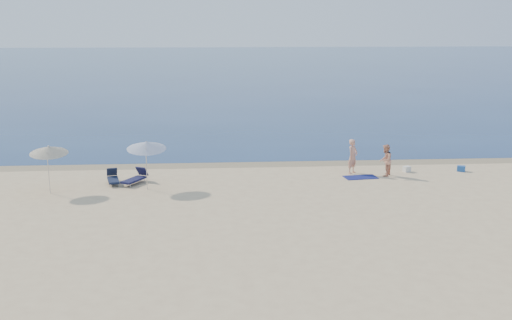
{
  "coord_description": "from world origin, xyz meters",
  "views": [
    {
      "loc": [
        -5.27,
        -16.49,
        8.14
      ],
      "look_at": [
        -2.88,
        16.0,
        1.0
      ],
      "focal_mm": 45.0,
      "sensor_mm": 36.0,
      "label": 1
    }
  ],
  "objects": [
    {
      "name": "person_left",
      "position": [
        2.41,
        16.82,
        0.94
      ],
      "size": [
        0.8,
        0.8,
        1.87
      ],
      "primitive_type": "imported",
      "rotation": [
        0.0,
        0.0,
        0.8
      ],
      "color": "tan",
      "rests_on": "ground"
    },
    {
      "name": "lounger_right",
      "position": [
        -9.08,
        15.41,
        0.28
      ],
      "size": [
        1.31,
        1.78,
        0.76
      ],
      "rotation": [
        0.0,
        0.0,
        -0.49
      ],
      "color": "#15163A",
      "rests_on": "ground"
    },
    {
      "name": "ground",
      "position": [
        0.0,
        0.0,
        0.0
      ],
      "size": [
        160.0,
        160.0,
        0.0
      ],
      "primitive_type": "plane",
      "color": "#D0B58A",
      "rests_on": "ground"
    },
    {
      "name": "umbrella_near",
      "position": [
        -8.34,
        14.42,
        2.16
      ],
      "size": [
        2.09,
        2.12,
        2.52
      ],
      "rotation": [
        0.0,
        0.0,
        0.09
      ],
      "color": "silver",
      "rests_on": "ground"
    },
    {
      "name": "wet_sand_strip",
      "position": [
        0.0,
        19.4,
        0.0
      ],
      "size": [
        240.0,
        1.6,
        0.0
      ],
      "primitive_type": "cube",
      "color": "#847254",
      "rests_on": "ground"
    },
    {
      "name": "person_right",
      "position": [
        4.03,
        16.13,
        0.85
      ],
      "size": [
        0.97,
        1.04,
        1.7
      ],
      "primitive_type": "imported",
      "rotation": [
        0.0,
        0.0,
        -2.1
      ],
      "color": "tan",
      "rests_on": "ground"
    },
    {
      "name": "blue_cooler",
      "position": [
        8.48,
        16.83,
        0.15
      ],
      "size": [
        0.52,
        0.46,
        0.31
      ],
      "primitive_type": "cube",
      "rotation": [
        0.0,
        0.0,
        -0.43
      ],
      "color": "#1D4E9E",
      "rests_on": "ground"
    },
    {
      "name": "umbrella_far",
      "position": [
        -12.91,
        14.0,
        2.09
      ],
      "size": [
        2.04,
        2.07,
        2.44
      ],
      "rotation": [
        0.0,
        0.0,
        0.14
      ],
      "color": "silver",
      "rests_on": "ground"
    },
    {
      "name": "white_bag",
      "position": [
        5.47,
        16.94,
        0.15
      ],
      "size": [
        0.45,
        0.42,
        0.31
      ],
      "primitive_type": "cube",
      "rotation": [
        0.0,
        0.0,
        0.38
      ],
      "color": "silver",
      "rests_on": "ground"
    },
    {
      "name": "beach_towel",
      "position": [
        2.64,
        15.84,
        0.01
      ],
      "size": [
        1.82,
        1.17,
        0.03
      ],
      "primitive_type": "cube",
      "rotation": [
        0.0,
        0.0,
        0.13
      ],
      "color": "#101450",
      "rests_on": "ground"
    },
    {
      "name": "lounger_left",
      "position": [
        -10.2,
        15.53,
        0.26
      ],
      "size": [
        0.85,
        1.67,
        0.7
      ],
      "rotation": [
        0.0,
        0.0,
        0.22
      ],
      "color": "#121A33",
      "rests_on": "ground"
    },
    {
      "name": "sea",
      "position": [
        0.0,
        100.0,
        0.0
      ],
      "size": [
        240.0,
        160.0,
        0.01
      ],
      "primitive_type": "cube",
      "color": "#0D2451",
      "rests_on": "ground"
    }
  ]
}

